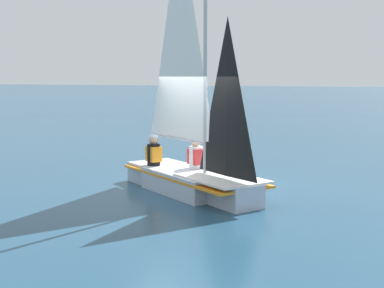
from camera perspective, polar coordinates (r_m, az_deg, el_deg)
name	(u,v)px	position (r m, az deg, el deg)	size (l,w,h in m)	color
ground_plane	(192,192)	(11.65, 0.00, -5.19)	(260.00, 260.00, 0.00)	navy
sailboat_main	(191,153)	(11.52, -0.09, -0.95)	(3.20, 3.95, 5.99)	#B2BCCC
sailor_helm	(196,161)	(11.94, 0.41, -1.85)	(0.41, 0.43, 1.16)	black
sailor_crew	(154,158)	(12.37, -4.10, -1.50)	(0.41, 0.43, 1.16)	black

